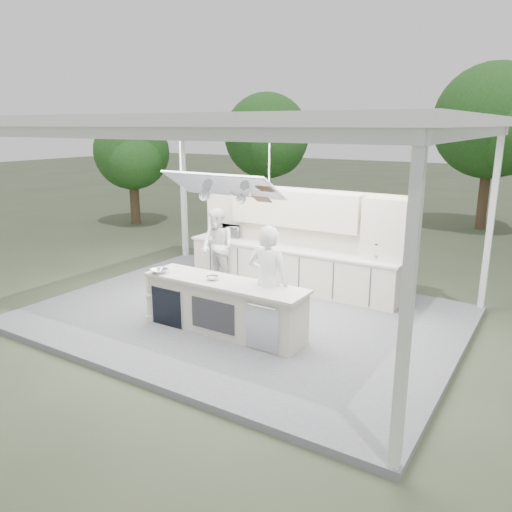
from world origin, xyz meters
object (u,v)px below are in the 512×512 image
Objects in this scene: back_counter at (290,268)px; head_chef at (268,282)px; demo_island at (223,306)px; sous_chef at (218,246)px.

head_chef reaches higher than back_counter.
demo_island is at bearing 6.03° from head_chef.
back_counter is 2.54× the size of head_chef.
back_counter is at bearing -78.29° from head_chef.
sous_chef is at bearing -47.10° from head_chef.
sous_chef is (-1.77, 2.23, 0.41)m from demo_island.
back_counter is (-0.18, 2.81, 0.00)m from demo_island.
head_chef reaches higher than sous_chef.
head_chef is at bearing -25.42° from sous_chef.
head_chef is 3.27m from sous_chef.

